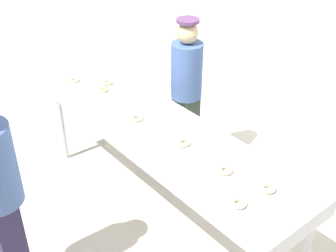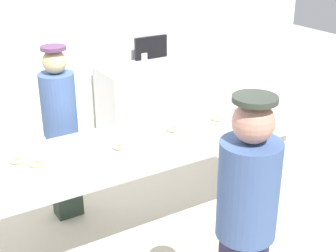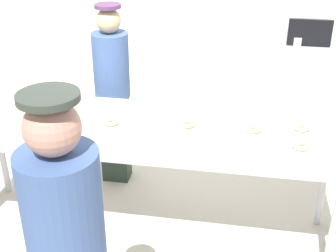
% 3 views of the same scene
% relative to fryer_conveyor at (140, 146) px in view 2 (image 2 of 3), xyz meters
% --- Properties ---
extents(ground_plane, '(16.00, 16.00, 0.00)m').
position_rel_fryer_conveyor_xyz_m(ground_plane, '(0.00, 0.00, -0.88)').
color(ground_plane, beige).
extents(back_wall, '(8.00, 0.12, 3.24)m').
position_rel_fryer_conveyor_xyz_m(back_wall, '(0.00, 2.35, 0.74)').
color(back_wall, white).
rests_on(back_wall, ground).
extents(fryer_conveyor, '(2.91, 0.72, 0.96)m').
position_rel_fryer_conveyor_xyz_m(fryer_conveyor, '(0.00, 0.00, 0.00)').
color(fryer_conveyor, '#B7BABF').
rests_on(fryer_conveyor, ground).
extents(plain_donut_0, '(0.14, 0.14, 0.03)m').
position_rel_fryer_conveyor_xyz_m(plain_donut_0, '(-0.86, -0.03, 0.09)').
color(plain_donut_0, '#E6D485').
rests_on(plain_donut_0, fryer_conveyor).
extents(plain_donut_1, '(0.15, 0.15, 0.03)m').
position_rel_fryer_conveyor_xyz_m(plain_donut_1, '(1.09, 0.06, 0.09)').
color(plain_donut_1, beige).
rests_on(plain_donut_1, fryer_conveyor).
extents(plain_donut_2, '(0.14, 0.14, 0.03)m').
position_rel_fryer_conveyor_xyz_m(plain_donut_2, '(-0.97, 0.09, 0.09)').
color(plain_donut_2, '#E7CC82').
rests_on(plain_donut_2, fryer_conveyor).
extents(plain_donut_3, '(0.13, 0.13, 0.03)m').
position_rel_fryer_conveyor_xyz_m(plain_donut_3, '(-0.23, -0.09, 0.09)').
color(plain_donut_3, '#EAC28C').
rests_on(plain_donut_3, fryer_conveyor).
extents(plain_donut_5, '(0.11, 0.11, 0.03)m').
position_rel_fryer_conveyor_xyz_m(plain_donut_5, '(1.07, -0.21, 0.09)').
color(plain_donut_5, beige).
rests_on(plain_donut_5, fryer_conveyor).
extents(plain_donut_6, '(0.12, 0.12, 0.03)m').
position_rel_fryer_conveyor_xyz_m(plain_donut_6, '(0.77, -0.03, 0.09)').
color(plain_donut_6, beige).
rests_on(plain_donut_6, fryer_conveyor).
extents(plain_donut_7, '(0.15, 0.15, 0.03)m').
position_rel_fryer_conveyor_xyz_m(plain_donut_7, '(0.31, -0.02, 0.09)').
color(plain_donut_7, '#E6CC84').
rests_on(plain_donut_7, fryer_conveyor).
extents(worker_baker, '(0.31, 0.31, 1.63)m').
position_rel_fryer_conveyor_xyz_m(worker_baker, '(-0.44, 0.66, 0.02)').
color(worker_baker, '#273529').
rests_on(worker_baker, ground).
extents(customer_waiting, '(0.35, 0.35, 1.75)m').
position_rel_fryer_conveyor_xyz_m(customer_waiting, '(-0.05, -1.40, 0.13)').
color(customer_waiting, '#251F3D').
rests_on(customer_waiting, ground).
extents(prep_counter, '(1.61, 0.62, 0.93)m').
position_rel_fryer_conveyor_xyz_m(prep_counter, '(1.34, 1.90, -0.42)').
color(prep_counter, '#B7BABF').
rests_on(prep_counter, ground).
extents(paper_cup_0, '(0.09, 0.09, 0.09)m').
position_rel_fryer_conveyor_xyz_m(paper_cup_0, '(0.71, 1.99, 0.09)').
color(paper_cup_0, beige).
rests_on(paper_cup_0, prep_counter).
extents(paper_cup_1, '(0.09, 0.09, 0.09)m').
position_rel_fryer_conveyor_xyz_m(paper_cup_1, '(1.12, 1.69, 0.09)').
color(paper_cup_1, beige).
rests_on(paper_cup_1, prep_counter).
extents(paper_cup_2, '(0.09, 0.09, 0.09)m').
position_rel_fryer_conveyor_xyz_m(paper_cup_2, '(1.22, 2.14, 0.09)').
color(paper_cup_2, beige).
rests_on(paper_cup_2, prep_counter).
extents(menu_display, '(0.46, 0.04, 0.29)m').
position_rel_fryer_conveyor_xyz_m(menu_display, '(1.34, 2.16, 0.19)').
color(menu_display, black).
rests_on(menu_display, prep_counter).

